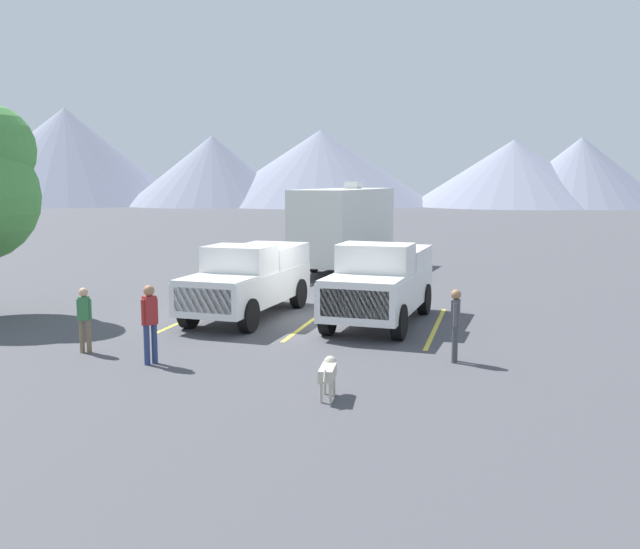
{
  "coord_description": "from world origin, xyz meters",
  "views": [
    {
      "loc": [
        5.17,
        -19.55,
        4.0
      ],
      "look_at": [
        0.0,
        0.53,
        1.2
      ],
      "focal_mm": 39.82,
      "sensor_mm": 36.0,
      "label": 1
    }
  ],
  "objects": [
    {
      "name": "dog",
      "position": [
        2.16,
        -7.23,
        0.48
      ],
      "size": [
        0.34,
        1.0,
        0.7
      ],
      "color": "beige",
      "rests_on": "ground"
    },
    {
      "name": "lot_stripe_b",
      "position": [
        0.0,
        -0.47,
        0.0
      ],
      "size": [
        0.12,
        5.5,
        0.01
      ],
      "primitive_type": "cube",
      "color": "gold",
      "rests_on": "ground"
    },
    {
      "name": "lot_stripe_c",
      "position": [
        3.51,
        -0.47,
        0.0
      ],
      "size": [
        0.12,
        5.5,
        0.01
      ],
      "primitive_type": "cube",
      "color": "gold",
      "rests_on": "ground"
    },
    {
      "name": "lot_stripe_a",
      "position": [
        -3.51,
        -0.47,
        0.0
      ],
      "size": [
        0.12,
        5.5,
        0.01
      ],
      "primitive_type": "cube",
      "color": "gold",
      "rests_on": "ground"
    },
    {
      "name": "pickup_truck_a",
      "position": [
        -1.93,
        -0.19,
        1.14
      ],
      "size": [
        2.34,
        5.73,
        2.14
      ],
      "color": "white",
      "rests_on": "ground"
    },
    {
      "name": "person_c",
      "position": [
        -2.14,
        -5.91,
        1.0
      ],
      "size": [
        0.31,
        0.33,
        1.74
      ],
      "color": "navy",
      "rests_on": "ground"
    },
    {
      "name": "camper_trailer_a",
      "position": [
        -1.48,
        10.59,
        2.04
      ],
      "size": [
        3.15,
        8.93,
        3.87
      ],
      "color": "silver",
      "rests_on": "ground"
    },
    {
      "name": "ground_plane",
      "position": [
        0.0,
        0.0,
        0.0
      ],
      "size": [
        240.0,
        240.0,
        0.0
      ],
      "primitive_type": "plane",
      "color": "#47474C"
    },
    {
      "name": "person_b",
      "position": [
        -4.11,
        -5.34,
        0.88
      ],
      "size": [
        0.32,
        0.24,
        1.52
      ],
      "color": "#726047",
      "rests_on": "ground"
    },
    {
      "name": "mountain_ridge",
      "position": [
        -4.13,
        86.81,
        6.19
      ],
      "size": [
        168.54,
        45.35,
        15.7
      ],
      "color": "gray",
      "rests_on": "ground"
    },
    {
      "name": "pickup_truck_b",
      "position": [
        1.94,
        -0.23,
        1.17
      ],
      "size": [
        2.45,
        5.43,
        2.27
      ],
      "color": "white",
      "rests_on": "ground"
    },
    {
      "name": "person_a",
      "position": [
        4.25,
        -4.07,
        0.93
      ],
      "size": [
        0.22,
        0.36,
        1.62
      ],
      "color": "#3F3F42",
      "rests_on": "ground"
    }
  ]
}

